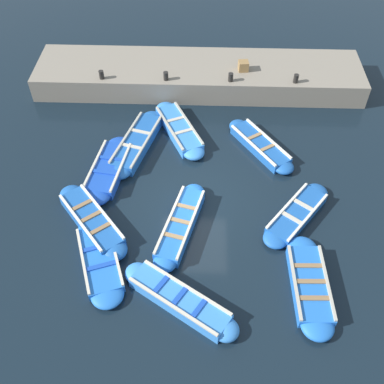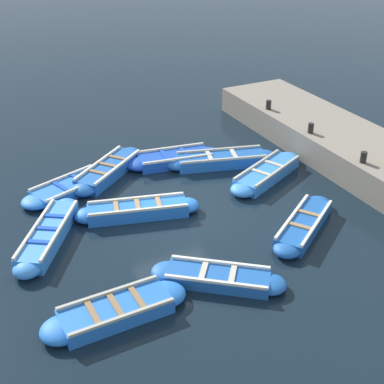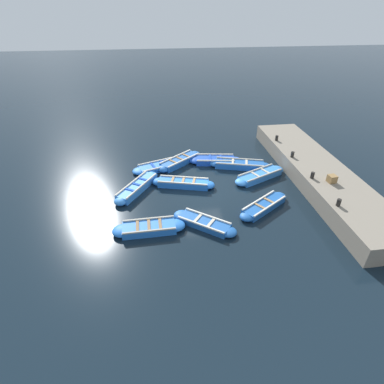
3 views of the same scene
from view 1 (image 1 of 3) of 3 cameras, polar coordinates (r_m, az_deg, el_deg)
name	(u,v)px [view 1 (image 1 of 3)]	position (r m, az deg, el deg)	size (l,w,h in m)	color
ground_plane	(194,201)	(15.14, 0.20, -1.13)	(120.00, 120.00, 0.00)	black
boat_bow_out	(310,285)	(13.46, 14.70, -11.32)	(3.43, 1.06, 0.41)	blue
boat_inner_gap	(137,143)	(17.06, -7.02, 6.20)	(4.01, 1.88, 0.45)	#1E59AD
boat_outer_left	(100,259)	(13.80, -11.63, -8.39)	(3.53, 2.04, 0.36)	blue
boat_centre	(297,214)	(14.95, 13.15, -2.78)	(3.11, 2.65, 0.36)	#1E59AD
boat_stern_in	(179,129)	(17.55, -1.65, 7.96)	(3.65, 2.29, 0.44)	#3884E0
boat_drifting	(260,146)	(17.05, 8.65, 5.86)	(3.26, 2.55, 0.40)	#1E59AD
boat_outer_right	(109,169)	(16.20, -10.55, 2.87)	(3.58, 1.46, 0.43)	#1947B7
boat_mid_row	(179,300)	(12.77, -1.60, -13.56)	(2.64, 3.54, 0.46)	#3884E0
boat_end_of_row	(180,225)	(14.24, -1.49, -4.20)	(3.71, 1.65, 0.44)	blue
boat_alongside	(92,221)	(14.69, -12.60, -3.56)	(3.33, 2.90, 0.46)	#1E59AD
quay_wall	(199,75)	(20.00, 0.86, 14.60)	(2.96, 13.83, 0.99)	gray
bollard_north	(101,75)	(19.16, -11.43, 14.39)	(0.20, 0.20, 0.35)	black
bollard_mid_north	(166,76)	(18.76, -3.34, 14.49)	(0.20, 0.20, 0.35)	black
bollard_mid_south	(231,77)	(18.72, 4.93, 14.32)	(0.20, 0.20, 0.35)	black
bollard_south	(296,79)	(19.04, 13.06, 13.86)	(0.20, 0.20, 0.35)	black
wooden_crate	(243,66)	(19.43, 6.54, 15.62)	(0.40, 0.40, 0.40)	olive
buoy_orange_near	(240,134)	(17.51, 6.09, 7.37)	(0.30, 0.30, 0.30)	#EAB214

